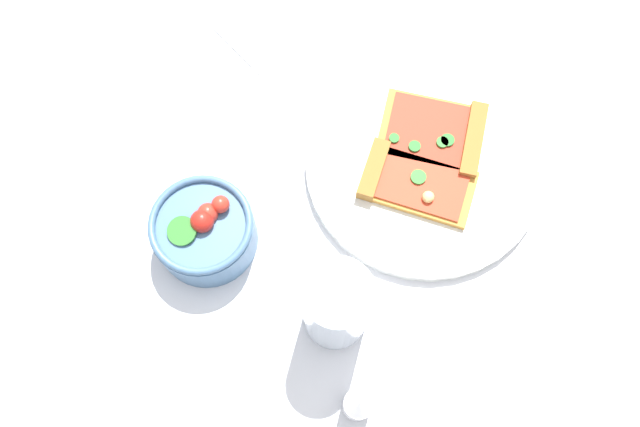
# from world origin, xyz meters

# --- Properties ---
(ground_plane) EXTENTS (2.40, 2.40, 0.00)m
(ground_plane) POSITION_xyz_m (0.00, 0.00, 0.00)
(ground_plane) COLOR silver
(ground_plane) RESTS_ON ground
(plate) EXTENTS (0.28, 0.28, 0.01)m
(plate) POSITION_xyz_m (-0.01, 0.02, 0.01)
(plate) COLOR silver
(plate) RESTS_ON ground_plane
(pizza_slice_near) EXTENTS (0.13, 0.14, 0.02)m
(pizza_slice_near) POSITION_xyz_m (-0.05, 0.02, 0.02)
(pizza_slice_near) COLOR gold
(pizza_slice_near) RESTS_ON plate
(pizza_slice_far) EXTENTS (0.10, 0.14, 0.02)m
(pizza_slice_far) POSITION_xyz_m (0.02, 0.02, 0.02)
(pizza_slice_far) COLOR gold
(pizza_slice_far) RESTS_ON plate
(salad_bowl) EXTENTS (0.11, 0.11, 0.07)m
(salad_bowl) POSITION_xyz_m (0.20, -0.14, 0.03)
(salad_bowl) COLOR #4C7299
(salad_bowl) RESTS_ON ground_plane
(soda_glass) EXTENTS (0.07, 0.07, 0.14)m
(soda_glass) POSITION_xyz_m (0.19, 0.03, 0.07)
(soda_glass) COLOR silver
(soda_glass) RESTS_ON ground_plane
(paper_napkin) EXTENTS (0.17, 0.15, 0.00)m
(paper_napkin) POSITION_xyz_m (-0.09, -0.23, 0.00)
(paper_napkin) COLOR white
(paper_napkin) RESTS_ON ground_plane
(pepper_shaker) EXTENTS (0.03, 0.03, 0.07)m
(pepper_shaker) POSITION_xyz_m (0.26, 0.10, 0.03)
(pepper_shaker) COLOR silver
(pepper_shaker) RESTS_ON ground_plane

